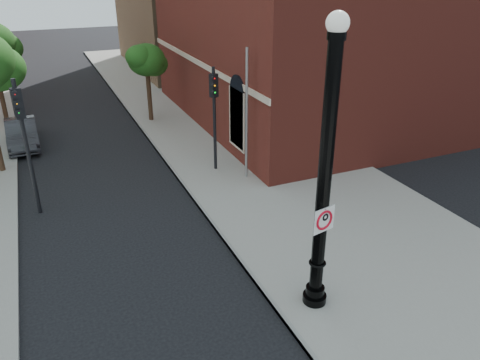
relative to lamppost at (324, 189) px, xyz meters
name	(u,v)px	position (x,y,z in m)	size (l,w,h in m)	color
ground	(196,325)	(-3.06, 0.51, -3.35)	(120.00, 120.00, 0.00)	black
sidewalk_right	(249,150)	(2.94, 10.51, -3.29)	(8.00, 60.00, 0.12)	gray
curb_edge	(167,163)	(-1.01, 10.51, -3.28)	(0.10, 60.00, 0.14)	gray
lamppost	(324,189)	(0.00, 0.00, 0.00)	(0.61, 0.61, 7.25)	black
no_parking_sign	(324,220)	(-0.04, -0.18, -0.70)	(0.62, 0.17, 0.63)	white
parked_car	(22,134)	(-6.74, 15.47, -2.71)	(1.36, 3.90, 1.29)	#2E2D32
traffic_signal_left	(22,126)	(-6.33, 8.12, -0.13)	(0.35, 0.41, 4.78)	black
traffic_signal_right	(214,103)	(0.69, 9.02, -0.38)	(0.36, 0.39, 4.41)	black
utility_pole	(247,117)	(1.56, 7.79, -0.71)	(0.11, 0.11, 5.28)	#999999
street_tree_c	(147,61)	(-0.15, 16.84, -0.02)	(2.35, 2.13, 4.24)	black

